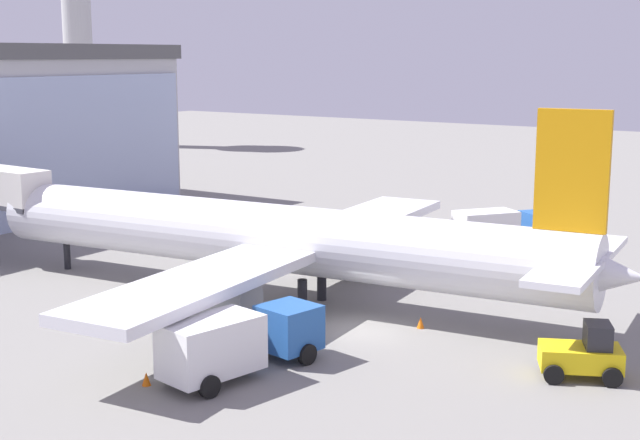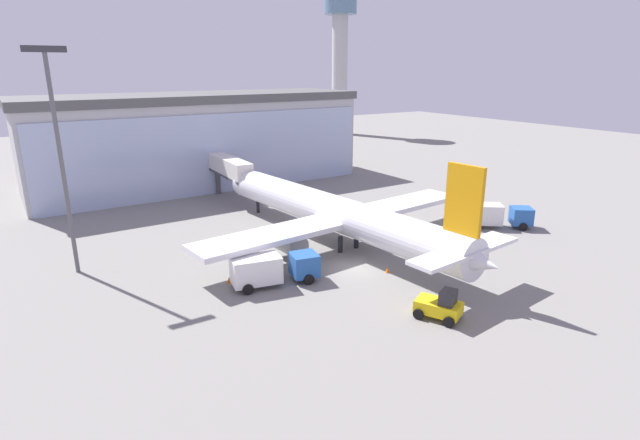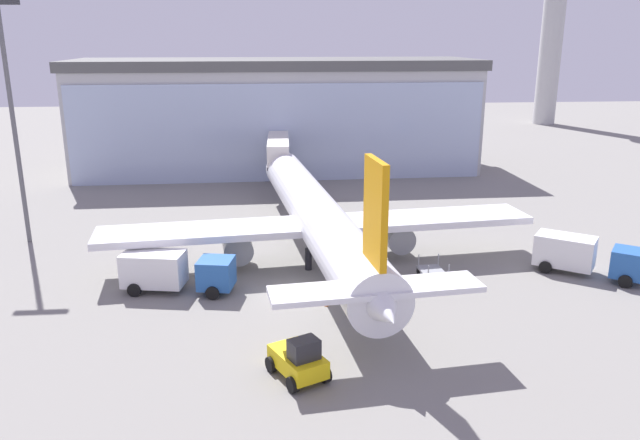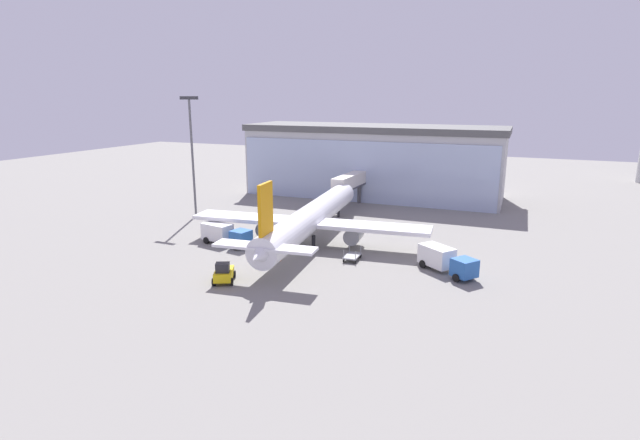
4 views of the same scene
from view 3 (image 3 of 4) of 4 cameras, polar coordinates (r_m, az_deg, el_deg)
ground at (r=41.55m, az=-2.37°, el=-6.65°), size 240.00×240.00×0.00m
terminal_building at (r=79.68m, az=-3.91°, el=9.57°), size 49.67×16.04×13.67m
jet_bridge at (r=67.87m, az=-3.82°, el=6.42°), size 2.62×12.17×5.93m
control_tower at (r=129.80m, az=20.69°, el=17.96°), size 8.85×8.85×34.83m
apron_light_mast at (r=54.73m, az=-26.42°, el=9.50°), size 3.20×0.40×19.06m
airplane at (r=46.56m, az=-0.25°, el=0.23°), size 32.10×38.03×10.53m
catering_truck at (r=42.31m, az=-13.21°, el=-4.52°), size 7.58×3.58×2.65m
fuel_truck at (r=47.86m, az=23.07°, el=-2.97°), size 7.18×6.11×2.65m
baggage_cart at (r=44.19m, az=10.30°, el=-4.77°), size 1.74×2.88×1.50m
pushback_tug at (r=31.47m, az=-1.94°, el=-12.67°), size 3.26×3.67×2.30m
safety_cone_nose at (r=39.53m, az=0.56°, el=-7.45°), size 0.36×0.36×0.55m
safety_cone_wingtip at (r=45.33m, az=-16.43°, el=-4.96°), size 0.36×0.36×0.55m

